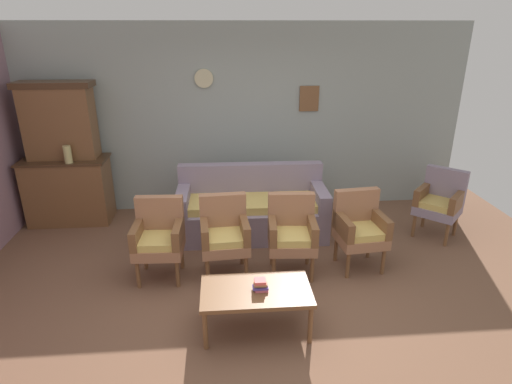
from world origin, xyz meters
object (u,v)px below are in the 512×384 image
Objects in this scene: side_cabinet at (69,190)px; wingback_chair_by_fireplace at (440,200)px; armchair_near_couch_end at (224,233)px; armchair_near_cabinet at (360,227)px; armchair_by_doorway at (159,236)px; book_stack_on_table at (261,285)px; floor_vase_by_wall at (439,193)px; floral_couch at (252,211)px; armchair_row_middle at (292,231)px; coffee_table at (256,294)px; vase_on_cabinet at (68,154)px.

side_cabinet is 1.28× the size of wingback_chair_by_fireplace.
side_cabinet is at bearing 170.27° from wingback_chair_by_fireplace.
armchair_near_cabinet is at bearing 0.78° from armchair_near_couch_end.
armchair_by_doorway is (1.46, -1.57, 0.03)m from side_cabinet.
armchair_by_doorway is 3.62m from wingback_chair_by_fireplace.
book_stack_on_table is 3.83m from floor_vase_by_wall.
floral_couch is 2.18× the size of armchair_near_couch_end.
side_cabinet is at bearing 132.85° from armchair_by_doorway.
coffee_table is (-0.48, -0.96, -0.12)m from armchair_row_middle.
armchair_row_middle is (2.79, -1.40, -0.55)m from vase_on_cabinet.
armchair_near_cabinet is 2.23m from floor_vase_by_wall.
wingback_chair_by_fireplace is (5.00, -0.86, 0.03)m from side_cabinet.
armchair_near_couch_end is 0.75m from armchair_row_middle.
book_stack_on_table is (-1.23, -1.03, -0.02)m from armchair_near_cabinet.
armchair_near_couch_end is at bearing 177.35° from armchair_row_middle.
armchair_near_cabinet is at bearing 4.01° from armchair_row_middle.
armchair_row_middle is at bearing -2.65° from armchair_near_couch_end.
side_cabinet reaches higher than coffee_table.
side_cabinet reaches higher than armchair_near_couch_end.
vase_on_cabinet is 0.26× the size of armchair_near_cabinet.
wingback_chair_by_fireplace is at bearing 11.35° from armchair_by_doorway.
floral_couch is at bearing 68.62° from armchair_near_couch_end.
armchair_row_middle reaches higher than floor_vase_by_wall.
vase_on_cabinet is at bearing -179.03° from floor_vase_by_wall.
book_stack_on_table is at bearing -73.01° from armchair_near_couch_end.
armchair_near_couch_end and armchair_row_middle have the same top height.
side_cabinet reaches higher than floor_vase_by_wall.
armchair_row_middle reaches higher than coffee_table.
floral_couch is 2.18× the size of armchair_row_middle.
floral_couch is 3.44× the size of floor_vase_by_wall.
wingback_chair_by_fireplace is at bearing 13.88° from armchair_near_couch_end.
floral_couch is 1.98m from book_stack_on_table.
floral_couch is at bearing -170.03° from floor_vase_by_wall.
coffee_table is 7.14× the size of book_stack_on_table.
armchair_near_couch_end is 1.00× the size of armchair_near_cabinet.
book_stack_on_table is (2.48, -2.57, 0.01)m from side_cabinet.
vase_on_cabinet reaches higher than armchair_near_cabinet.
coffee_table is at bearing -74.83° from armchair_near_couch_end.
vase_on_cabinet is 0.26× the size of armchair_row_middle.
book_stack_on_table is at bearing -44.35° from armchair_by_doorway.
armchair_by_doorway is at bearing -168.65° from wingback_chair_by_fireplace.
wingback_chair_by_fireplace reaches higher than book_stack_on_table.
armchair_near_couch_end is (-0.37, -0.96, 0.17)m from floral_couch.
vase_on_cabinet is 0.26× the size of armchair_near_couch_end.
armchair_near_cabinet is at bearing 39.99° from book_stack_on_table.
floral_couch is 1.04m from armchair_near_couch_end.
armchair_row_middle and armchair_near_cabinet have the same top height.
vase_on_cabinet is 0.12× the size of floral_couch.
armchair_near_cabinet reaches higher than book_stack_on_table.
floral_couch reaches higher than floor_vase_by_wall.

